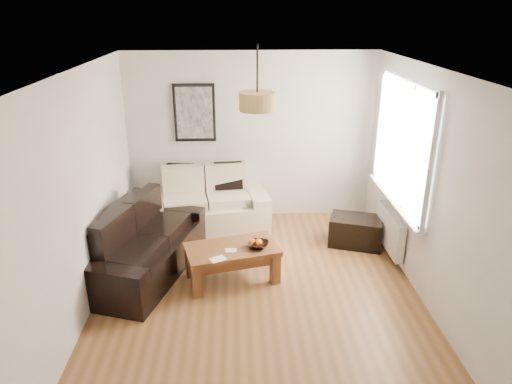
{
  "coord_description": "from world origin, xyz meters",
  "views": [
    {
      "loc": [
        -0.24,
        -4.78,
        3.2
      ],
      "look_at": [
        0.0,
        0.6,
        1.05
      ],
      "focal_mm": 32.85,
      "sensor_mm": 36.0,
      "label": 1
    }
  ],
  "objects_px": {
    "loveseat_cream": "(206,201)",
    "coffee_table": "(232,263)",
    "sofa_leather": "(143,242)",
    "ottoman": "(356,231)"
  },
  "relations": [
    {
      "from": "loveseat_cream",
      "to": "sofa_leather",
      "type": "distance_m",
      "value": 1.45
    },
    {
      "from": "loveseat_cream",
      "to": "sofa_leather",
      "type": "height_order",
      "value": "loveseat_cream"
    },
    {
      "from": "loveseat_cream",
      "to": "sofa_leather",
      "type": "relative_size",
      "value": 0.93
    },
    {
      "from": "ottoman",
      "to": "sofa_leather",
      "type": "bearing_deg",
      "value": -167.99
    },
    {
      "from": "coffee_table",
      "to": "ottoman",
      "type": "distance_m",
      "value": 1.96
    },
    {
      "from": "loveseat_cream",
      "to": "coffee_table",
      "type": "distance_m",
      "value": 1.56
    },
    {
      "from": "sofa_leather",
      "to": "ottoman",
      "type": "xyz_separation_m",
      "value": [
        2.88,
        0.61,
        -0.21
      ]
    },
    {
      "from": "loveseat_cream",
      "to": "sofa_leather",
      "type": "xyz_separation_m",
      "value": [
        -0.73,
        -1.25,
        -0.03
      ]
    },
    {
      "from": "loveseat_cream",
      "to": "ottoman",
      "type": "distance_m",
      "value": 2.26
    },
    {
      "from": "coffee_table",
      "to": "ottoman",
      "type": "relative_size",
      "value": 1.53
    }
  ]
}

